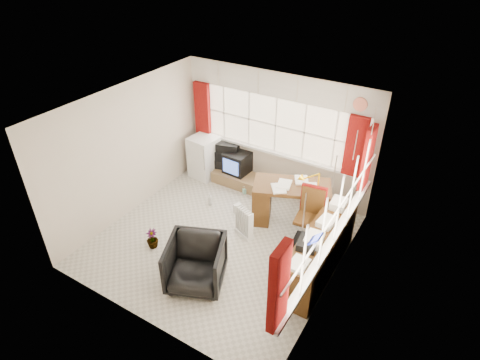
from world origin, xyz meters
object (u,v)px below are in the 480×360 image
object	(u,v)px
office_chair	(196,264)
credenza	(319,251)
task_chair	(311,213)
desk_lamp	(319,179)
radiator	(244,225)
crt_tv	(237,162)
mini_fridge	(204,157)
tv_bench	(244,181)
desk	(291,201)

from	to	relation	value
office_chair	credenza	distance (m)	1.95
task_chair	credenza	world-z (taller)	task_chair
desk_lamp	credenza	bearing A→B (deg)	-62.98
radiator	credenza	distance (m)	1.46
credenza	crt_tv	xyz separation A→B (m)	(-2.50, 1.58, 0.09)
desk_lamp	mini_fridge	world-z (taller)	desk_lamp
radiator	credenza	size ratio (longest dim) A/B	0.29
radiator	mini_fridge	world-z (taller)	mini_fridge
office_chair	radiator	distance (m)	1.37
desk_lamp	crt_tv	bearing A→B (deg)	160.77
radiator	mini_fridge	xyz separation A→B (m)	(-1.81, 1.32, 0.23)
tv_bench	mini_fridge	distance (m)	1.04
credenza	task_chair	bearing A→B (deg)	124.63
credenza	crt_tv	size ratio (longest dim) A/B	3.75
office_chair	crt_tv	xyz separation A→B (m)	(-0.99, 2.82, 0.08)
radiator	mini_fridge	distance (m)	2.25
radiator	desk	bearing A→B (deg)	58.37
task_chair	crt_tv	size ratio (longest dim) A/B	2.01
office_chair	credenza	size ratio (longest dim) A/B	0.43
desk_lamp	credenza	size ratio (longest dim) A/B	0.24
desk	office_chair	world-z (taller)	desk
desk_lamp	task_chair	bearing A→B (deg)	-87.51
office_chair	crt_tv	bearing A→B (deg)	86.62
mini_fridge	radiator	bearing A→B (deg)	-36.21
task_chair	crt_tv	xyz separation A→B (m)	(-2.07, 0.96, -0.09)
task_chair	crt_tv	bearing A→B (deg)	155.13
desk	mini_fridge	world-z (taller)	mini_fridge
credenza	mini_fridge	world-z (taller)	mini_fridge
desk_lamp	crt_tv	xyz separation A→B (m)	(-2.06, 0.72, -0.65)
credenza	tv_bench	world-z (taller)	credenza
desk	desk_lamp	distance (m)	0.85
task_chair	tv_bench	xyz separation A→B (m)	(-1.85, 0.90, -0.44)
credenza	tv_bench	xyz separation A→B (m)	(-2.28, 1.52, -0.27)
radiator	office_chair	bearing A→B (deg)	-92.49
desk	desk_lamp	size ratio (longest dim) A/B	3.27
desk	desk_lamp	xyz separation A→B (m)	(0.50, -0.08, 0.68)
desk	radiator	size ratio (longest dim) A/B	2.68
desk	task_chair	world-z (taller)	task_chair
desk_lamp	tv_bench	distance (m)	2.19
crt_tv	mini_fridge	xyz separation A→B (m)	(-0.75, -0.14, -0.01)
tv_bench	office_chair	bearing A→B (deg)	-74.42
radiator	credenza	bearing A→B (deg)	-4.66
office_chair	desk	bearing A→B (deg)	52.62
task_chair	tv_bench	world-z (taller)	task_chair
desk	radiator	world-z (taller)	desk
credenza	tv_bench	distance (m)	2.75
desk	mini_fridge	bearing A→B (deg)	167.94
office_chair	crt_tv	world-z (taller)	office_chair
desk_lamp	radiator	bearing A→B (deg)	-143.51
desk	crt_tv	distance (m)	1.69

